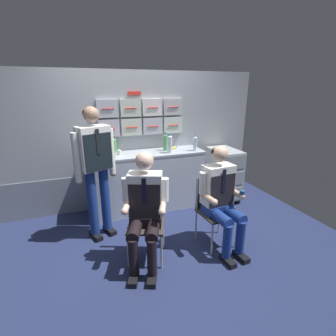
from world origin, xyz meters
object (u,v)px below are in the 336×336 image
(service_trolley, at_px, (224,173))
(water_bottle_short, at_px, (195,143))
(crew_member_standing, at_px, (96,163))
(crew_member_left, at_px, (145,206))
(paper_cup_tan, at_px, (90,154))
(folding_chair_right, at_px, (213,204))
(crew_member_right, at_px, (221,195))
(folding_chair_left, at_px, (147,214))
(snack_banana, at_px, (173,148))

(service_trolley, xyz_separation_m, water_bottle_short, (-0.59, -0.03, 0.58))
(crew_member_standing, relative_size, water_bottle_short, 6.71)
(crew_member_left, bearing_deg, crew_member_standing, 119.83)
(crew_member_left, distance_m, paper_cup_tan, 1.45)
(folding_chair_right, xyz_separation_m, crew_member_right, (0.01, -0.16, 0.19))
(folding_chair_right, relative_size, paper_cup_tan, 12.56)
(folding_chair_left, xyz_separation_m, folding_chair_right, (0.85, -0.02, 0.00))
(crew_member_right, relative_size, crew_member_standing, 0.75)
(crew_member_standing, relative_size, snack_banana, 9.81)
(folding_chair_left, xyz_separation_m, water_bottle_short, (1.08, 0.99, 0.55))
(folding_chair_left, distance_m, snack_banana, 1.50)
(folding_chair_right, height_order, crew_member_standing, crew_member_standing)
(paper_cup_tan, bearing_deg, folding_chair_right, -42.18)
(service_trolley, bearing_deg, paper_cup_tan, 175.23)
(folding_chair_right, height_order, water_bottle_short, water_bottle_short)
(folding_chair_right, bearing_deg, service_trolley, 51.89)
(crew_member_right, height_order, water_bottle_short, crew_member_right)
(folding_chair_right, distance_m, crew_member_standing, 1.54)
(folding_chair_left, bearing_deg, crew_member_right, -11.81)
(crew_member_left, distance_m, water_bottle_short, 1.65)
(crew_member_right, bearing_deg, service_trolley, 56.18)
(folding_chair_left, distance_m, crew_member_right, 0.90)
(water_bottle_short, height_order, paper_cup_tan, water_bottle_short)
(crew_member_left, relative_size, folding_chair_right, 1.52)
(service_trolley, bearing_deg, crew_member_left, -145.84)
(service_trolley, bearing_deg, folding_chair_right, -128.11)
(service_trolley, height_order, crew_member_left, crew_member_left)
(service_trolley, height_order, water_bottle_short, water_bottle_short)
(crew_member_left, relative_size, snack_banana, 7.35)
(folding_chair_left, bearing_deg, water_bottle_short, 42.61)
(paper_cup_tan, height_order, snack_banana, paper_cup_tan)
(folding_chair_right, distance_m, crew_member_right, 0.24)
(water_bottle_short, bearing_deg, paper_cup_tan, 172.32)
(crew_member_left, height_order, paper_cup_tan, crew_member_left)
(crew_member_left, height_order, water_bottle_short, crew_member_left)
(crew_member_left, height_order, crew_member_standing, crew_member_standing)
(folding_chair_left, distance_m, paper_cup_tan, 1.38)
(crew_member_standing, height_order, paper_cup_tan, crew_member_standing)
(crew_member_left, bearing_deg, paper_cup_tan, 108.27)
(folding_chair_left, xyz_separation_m, crew_member_standing, (-0.48, 0.59, 0.50))
(crew_member_right, relative_size, water_bottle_short, 5.03)
(folding_chair_left, relative_size, water_bottle_short, 3.31)
(service_trolley, distance_m, crew_member_standing, 2.25)
(crew_member_right, xyz_separation_m, snack_banana, (-0.08, 1.38, 0.26))
(crew_member_standing, bearing_deg, paper_cup_tan, 92.31)
(service_trolley, relative_size, paper_cup_tan, 13.53)
(crew_member_standing, height_order, snack_banana, crew_member_standing)
(folding_chair_right, bearing_deg, folding_chair_left, 178.57)
(folding_chair_left, relative_size, paper_cup_tan, 12.56)
(service_trolley, bearing_deg, crew_member_right, -123.82)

